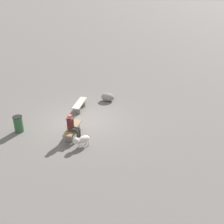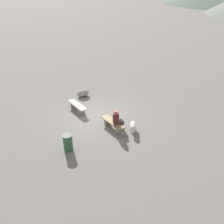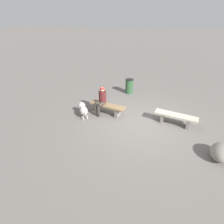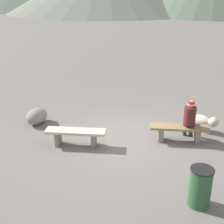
% 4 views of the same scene
% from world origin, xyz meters
% --- Properties ---
extents(ground, '(210.00, 210.00, 0.06)m').
position_xyz_m(ground, '(0.00, 0.00, -0.03)').
color(ground, slate).
extents(bench_left, '(1.65, 0.64, 0.45)m').
position_xyz_m(bench_left, '(-1.33, -0.32, 0.33)').
color(bench_left, gray).
rests_on(bench_left, ground).
extents(bench_right, '(1.64, 0.66, 0.45)m').
position_xyz_m(bench_right, '(1.51, -0.25, 0.32)').
color(bench_right, gray).
rests_on(bench_right, ground).
extents(seated_person, '(0.43, 0.61, 1.21)m').
position_xyz_m(seated_person, '(1.77, -0.20, 0.69)').
color(seated_person, '#511E1E').
rests_on(seated_person, ground).
extents(dog, '(0.69, 0.76, 0.55)m').
position_xyz_m(dog, '(2.42, 0.29, 0.35)').
color(dog, beige).
rests_on(dog, ground).
extents(trash_bin, '(0.45, 0.45, 0.81)m').
position_xyz_m(trash_bin, '(1.18, -2.92, 0.41)').
color(trash_bin, '#2D5633').
rests_on(trash_bin, ground).
extents(boulder, '(0.80, 0.94, 0.48)m').
position_xyz_m(boulder, '(-2.63, 1.21, 0.24)').
color(boulder, gray).
rests_on(boulder, ground).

